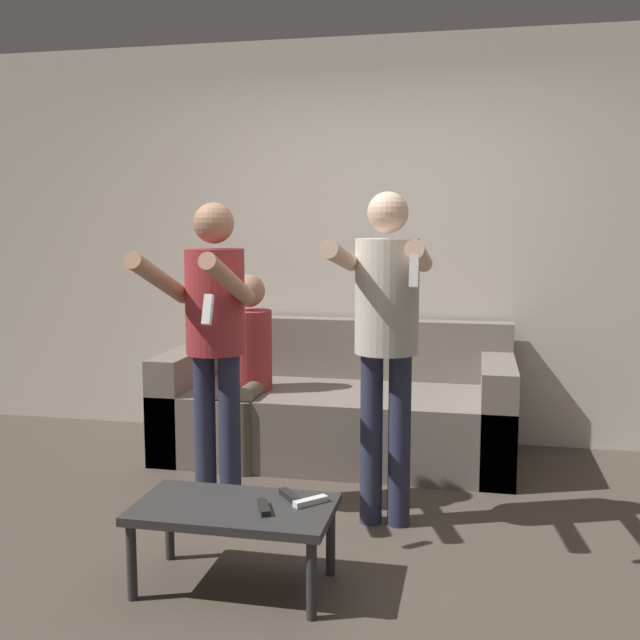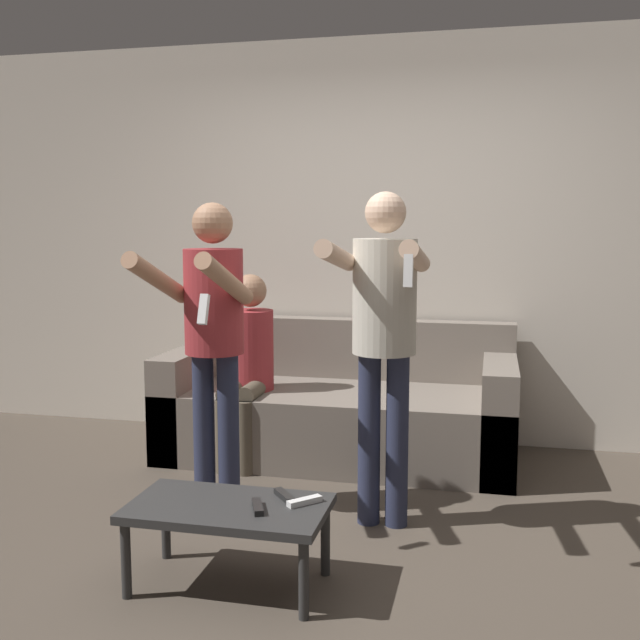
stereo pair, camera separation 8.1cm
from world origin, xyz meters
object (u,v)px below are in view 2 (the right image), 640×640
couch (339,411)px  person_standing_left (212,324)px  remote_mid (305,501)px  remote_far (285,496)px  coffee_table (228,514)px  remote_near (258,507)px  person_standing_right (384,321)px  person_seated (248,360)px

couch → person_standing_left: person_standing_left is taller
remote_mid → remote_far: same height
couch → remote_far: (0.12, -1.71, 0.07)m
person_standing_left → remote_mid: 1.12m
person_standing_left → remote_mid: size_ratio=11.86×
coffee_table → person_standing_left: bearing=114.7°
person_standing_left → remote_near: 1.10m
remote_mid → coffee_table: bearing=-166.9°
couch → person_standing_right: (0.43, -1.07, 0.73)m
person_seated → remote_far: bearing=-66.2°
remote_mid → remote_far: (-0.10, 0.04, 0.00)m
person_seated → remote_mid: person_seated is taller
remote_mid → person_standing_right: bearing=72.3°
coffee_table → couch: bearing=87.3°
person_standing_right → remote_near: (-0.38, -0.78, -0.65)m
remote_near → remote_mid: size_ratio=1.15×
remote_near → coffee_table: bearing=167.3°
person_standing_right → remote_mid: bearing=-107.7°
person_standing_left → remote_mid: (0.65, -0.68, -0.62)m
person_standing_right → remote_mid: size_ratio=12.20×
coffee_table → remote_near: bearing=-12.7°
remote_near → person_standing_left: bearing=121.6°
remote_far → remote_mid: bearing=-23.5°
coffee_table → remote_far: (0.21, 0.11, 0.05)m
couch → remote_near: (0.05, -1.85, 0.07)m
remote_mid → couch: bearing=97.0°
person_seated → coffee_table: 1.68m
person_standing_right → couch: bearing=112.0°
person_standing_right → coffee_table: (-0.52, -0.75, -0.71)m
coffee_table → remote_near: size_ratio=5.27×
person_seated → remote_mid: size_ratio=8.75×
remote_near → remote_far: (0.07, 0.14, 0.00)m
person_standing_right → remote_near: 1.09m
remote_far → person_seated: bearing=113.8°
person_standing_right → remote_mid: person_standing_right is taller
person_seated → remote_near: size_ratio=7.64×
couch → person_seated: (-0.53, -0.24, 0.35)m
person_standing_right → person_seated: size_ratio=1.39×
person_seated → remote_mid: bearing=-63.8°
person_standing_right → remote_near: person_standing_right is taller
person_standing_right → remote_mid: (-0.22, -0.68, -0.65)m
coffee_table → remote_mid: remote_mid is taller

